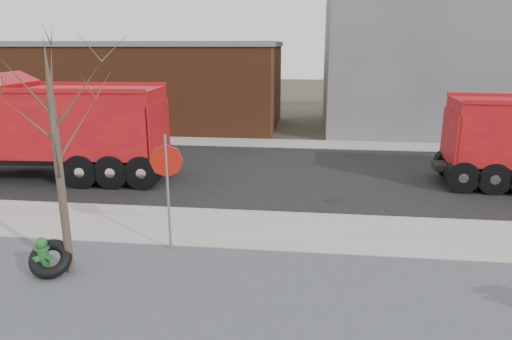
# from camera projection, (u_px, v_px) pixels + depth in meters

# --- Properties ---
(ground) EXTENTS (120.00, 120.00, 0.00)m
(ground) POSITION_uv_depth(u_px,v_px,m) (229.00, 234.00, 12.55)
(ground) COLOR #383328
(ground) RESTS_ON ground
(gravel_verge) EXTENTS (60.00, 5.00, 0.03)m
(gravel_verge) POSITION_uv_depth(u_px,v_px,m) (198.00, 302.00, 9.19)
(gravel_verge) COLOR slate
(gravel_verge) RESTS_ON ground
(sidewalk) EXTENTS (60.00, 2.50, 0.06)m
(sidewalk) POSITION_uv_depth(u_px,v_px,m) (230.00, 229.00, 12.78)
(sidewalk) COLOR #9E9B93
(sidewalk) RESTS_ON ground
(curb) EXTENTS (60.00, 0.15, 0.11)m
(curb) POSITION_uv_depth(u_px,v_px,m) (238.00, 212.00, 14.02)
(curb) COLOR #9E9B93
(curb) RESTS_ON ground
(road) EXTENTS (60.00, 9.40, 0.02)m
(road) POSITION_uv_depth(u_px,v_px,m) (256.00, 172.00, 18.58)
(road) COLOR black
(road) RESTS_ON ground
(far_sidewalk) EXTENTS (60.00, 2.00, 0.06)m
(far_sidewalk) POSITION_uv_depth(u_px,v_px,m) (269.00, 143.00, 24.03)
(far_sidewalk) COLOR #9E9B93
(far_sidewalk) RESTS_ON ground
(building_grey) EXTENTS (12.00, 10.00, 8.00)m
(building_grey) POSITION_uv_depth(u_px,v_px,m) (426.00, 63.00, 27.70)
(building_grey) COLOR slate
(building_grey) RESTS_ON ground
(building_brick) EXTENTS (20.20, 8.20, 5.30)m
(building_brick) POSITION_uv_depth(u_px,v_px,m) (121.00, 83.00, 29.27)
(building_brick) COLOR brown
(building_brick) RESTS_ON ground
(bare_tree) EXTENTS (3.20, 3.20, 5.20)m
(bare_tree) POSITION_uv_depth(u_px,v_px,m) (54.00, 130.00, 9.55)
(bare_tree) COLOR #382D23
(bare_tree) RESTS_ON ground
(fire_hydrant) EXTENTS (0.51, 0.50, 0.90)m
(fire_hydrant) POSITION_uv_depth(u_px,v_px,m) (43.00, 258.00, 10.22)
(fire_hydrant) COLOR #276832
(fire_hydrant) RESTS_ON ground
(truck_tire) EXTENTS (1.12, 1.07, 0.83)m
(truck_tire) POSITION_uv_depth(u_px,v_px,m) (51.00, 259.00, 10.17)
(truck_tire) COLOR black
(truck_tire) RESTS_ON ground
(stop_sign) EXTENTS (0.79, 0.21, 2.97)m
(stop_sign) POSITION_uv_depth(u_px,v_px,m) (167.00, 174.00, 11.03)
(stop_sign) COLOR gray
(stop_sign) RESTS_ON ground
(dump_truck_red_b) EXTENTS (9.59, 3.17, 3.97)m
(dump_truck_red_b) POSITION_uv_depth(u_px,v_px,m) (53.00, 127.00, 17.27)
(dump_truck_red_b) COLOR black
(dump_truck_red_b) RESTS_ON ground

